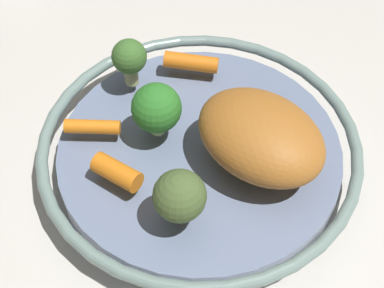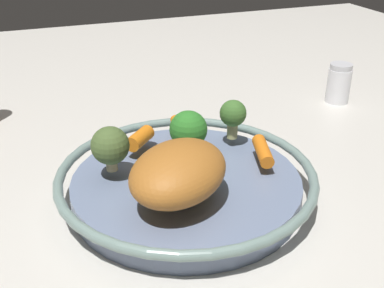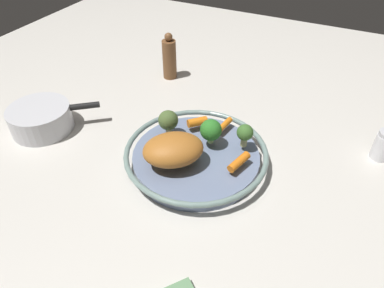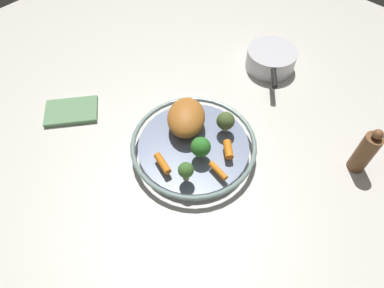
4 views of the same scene
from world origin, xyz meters
name	(u,v)px [view 1 (image 1 of 4)]	position (x,y,z in m)	size (l,w,h in m)	color
ground_plane	(199,166)	(0.00, 0.00, 0.00)	(2.03, 2.03, 0.00)	beige
serving_bowl	(199,153)	(0.00, 0.00, 0.02)	(0.33, 0.33, 0.04)	slate
roast_chicken_piece	(261,136)	(-0.03, -0.05, 0.07)	(0.13, 0.10, 0.06)	#B06827
baby_carrot_back	(117,172)	(-0.04, 0.08, 0.05)	(0.02, 0.02, 0.05)	orange
baby_carrot_near_rim	(191,62)	(0.10, -0.01, 0.05)	(0.02, 0.02, 0.06)	orange
baby_carrot_left	(92,127)	(0.03, 0.10, 0.05)	(0.01, 0.01, 0.06)	orange
broccoli_floret_large	(180,196)	(-0.09, 0.03, 0.08)	(0.05, 0.05, 0.06)	tan
broccoli_floret_small	(129,58)	(0.09, 0.06, 0.08)	(0.04, 0.04, 0.06)	tan
broccoli_floret_edge	(156,108)	(0.02, 0.04, 0.08)	(0.05, 0.05, 0.06)	#94AC66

